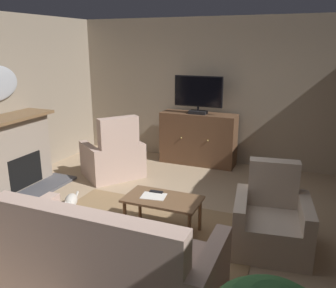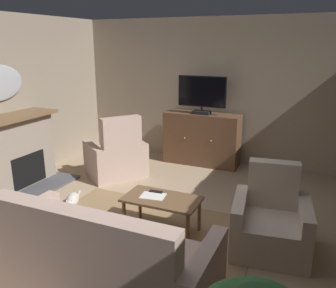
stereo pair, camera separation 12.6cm
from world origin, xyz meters
TOP-DOWN VIEW (x-y plane):
  - ground_plane at (0.00, 0.00)m, footprint 6.46×6.82m
  - wall_back at (0.00, 3.16)m, footprint 6.46×0.10m
  - rug_central at (-0.09, -0.05)m, footprint 2.72×1.89m
  - fireplace at (-2.65, 0.49)m, footprint 0.91×1.42m
  - tv_cabinet at (-0.30, 2.81)m, footprint 1.47×0.48m
  - television at (-0.30, 2.76)m, footprint 0.93×0.20m
  - coffee_table at (0.12, 0.08)m, footprint 0.95×0.53m
  - tv_remote at (-0.02, 0.20)m, footprint 0.17×0.06m
  - folded_newspaper at (-0.01, 0.09)m, footprint 0.33×0.26m
  - sofa_floral at (0.04, -1.12)m, footprint 2.17×0.95m
  - armchair_facing_sofa at (1.40, 0.26)m, footprint 0.95×0.93m
  - armchair_near_window at (-1.45, 1.54)m, footprint 1.21×1.24m
  - cat at (-1.39, 0.21)m, footprint 0.35×0.64m

SIDE VIEW (x-z plane):
  - ground_plane at x=0.00m, z-range -0.04..0.00m
  - rug_central at x=-0.09m, z-range 0.00..0.01m
  - cat at x=-1.39m, z-range -0.01..0.19m
  - armchair_facing_sofa at x=1.40m, z-range -0.17..0.80m
  - sofa_floral at x=0.04m, z-range -0.17..0.80m
  - armchair_near_window at x=-1.45m, z-range -0.22..0.91m
  - coffee_table at x=0.12m, z-range 0.18..0.65m
  - folded_newspaper at x=-0.01m, z-range 0.47..0.48m
  - tv_cabinet at x=-0.30m, z-range -0.02..0.99m
  - tv_remote at x=-0.02m, z-range 0.47..0.49m
  - fireplace at x=-2.65m, z-range -0.03..1.18m
  - television at x=-0.30m, z-range 1.03..1.74m
  - wall_back at x=0.00m, z-range 0.00..2.78m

